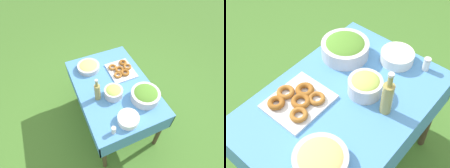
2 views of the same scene
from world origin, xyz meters
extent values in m
plane|color=#477A2D|center=(0.00, 0.00, 0.00)|extent=(14.00, 14.00, 0.00)
cube|color=#4C8CD1|center=(0.00, 0.00, 0.75)|extent=(1.22, 0.83, 0.02)
cube|color=#4C8CD1|center=(0.00, -0.41, 0.63)|extent=(1.22, 0.01, 0.22)
cube|color=#4C8CD1|center=(0.00, 0.41, 0.63)|extent=(1.22, 0.01, 0.22)
cube|color=#4C8CD1|center=(-0.60, 0.00, 0.63)|extent=(0.01, 0.83, 0.22)
cube|color=#4C8CD1|center=(0.60, 0.00, 0.63)|extent=(0.01, 0.83, 0.22)
cylinder|color=#473828|center=(-0.55, -0.35, 0.37)|extent=(0.05, 0.05, 0.74)
cylinder|color=#473828|center=(0.55, -0.35, 0.37)|extent=(0.05, 0.05, 0.74)
cylinder|color=#473828|center=(-0.55, 0.35, 0.37)|extent=(0.05, 0.05, 0.74)
cylinder|color=#473828|center=(0.55, 0.35, 0.37)|extent=(0.05, 0.05, 0.74)
cylinder|color=silver|center=(-0.30, -0.23, 0.82)|extent=(0.31, 0.31, 0.10)
ellipsoid|color=#51892D|center=(-0.30, -0.23, 0.85)|extent=(0.27, 0.27, 0.07)
cylinder|color=#B2B7BC|center=(0.37, 0.17, 0.80)|extent=(0.27, 0.27, 0.06)
ellipsoid|color=tan|center=(0.37, 0.17, 0.82)|extent=(0.24, 0.24, 0.05)
cube|color=silver|center=(0.17, -0.18, 0.77)|extent=(0.35, 0.30, 0.02)
torus|color=#A36628|center=(0.25, -0.10, 0.80)|extent=(0.14, 0.14, 0.03)
torus|color=#93561E|center=(0.27, -0.25, 0.80)|extent=(0.13, 0.13, 0.03)
torus|color=#A36628|center=(0.19, -0.27, 0.80)|extent=(0.12, 0.12, 0.03)
torus|color=#93561E|center=(0.10, -0.20, 0.80)|extent=(0.14, 0.14, 0.03)
torus|color=#93561E|center=(0.18, -0.16, 0.80)|extent=(0.16, 0.16, 0.03)
torus|color=#A36628|center=(0.10, -0.11, 0.79)|extent=(0.14, 0.14, 0.03)
cylinder|color=white|center=(-0.47, 0.05, 0.77)|extent=(0.21, 0.21, 0.01)
cylinder|color=white|center=(-0.47, 0.05, 0.78)|extent=(0.21, 0.21, 0.01)
cylinder|color=white|center=(-0.47, 0.05, 0.80)|extent=(0.21, 0.21, 0.01)
cylinder|color=white|center=(-0.47, 0.05, 0.81)|extent=(0.21, 0.21, 0.01)
cylinder|color=white|center=(-0.47, 0.05, 0.82)|extent=(0.21, 0.21, 0.01)
cylinder|color=white|center=(-0.47, 0.05, 0.83)|extent=(0.21, 0.21, 0.01)
cylinder|color=#998E4C|center=(-0.09, 0.22, 0.87)|extent=(0.06, 0.06, 0.20)
cylinder|color=#998E4C|center=(-0.09, 0.22, 1.01)|extent=(0.03, 0.03, 0.07)
cylinder|color=#B7B7B7|center=(-0.09, 0.22, 1.05)|extent=(0.03, 0.03, 0.02)
cylinder|color=silver|center=(-0.13, 0.06, 0.81)|extent=(0.20, 0.20, 0.10)
ellipsoid|color=#ADCC59|center=(-0.13, 0.06, 0.85)|extent=(0.18, 0.18, 0.07)
cylinder|color=white|center=(-0.52, 0.23, 0.80)|extent=(0.04, 0.04, 0.08)
cylinder|color=silver|center=(-0.52, 0.23, 0.85)|extent=(0.04, 0.04, 0.01)
camera|label=1|loc=(-1.16, 0.53, 2.29)|focal=28.00mm
camera|label=2|loc=(0.87, 0.70, 2.14)|focal=50.00mm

